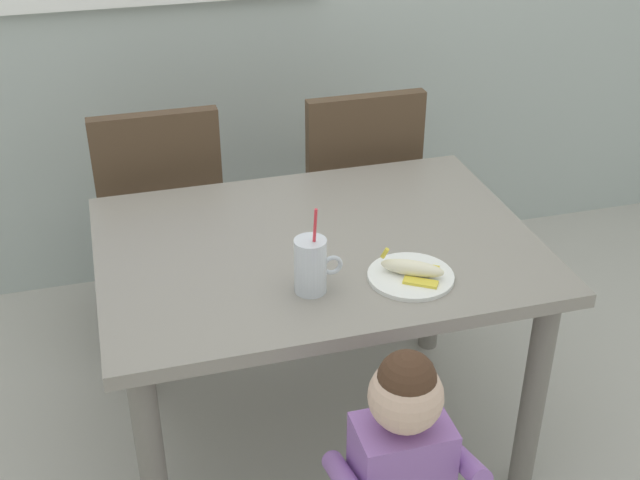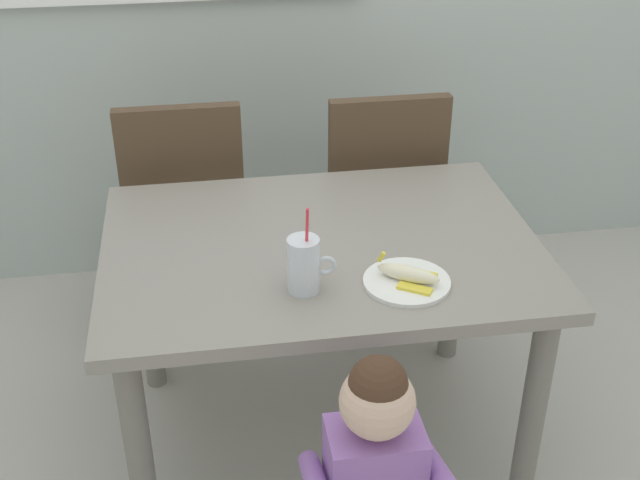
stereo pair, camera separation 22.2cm
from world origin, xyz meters
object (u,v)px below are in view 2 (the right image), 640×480
object	(u,v)px
dining_chair_left	(186,204)
peeled_banana	(409,274)
dining_table	(321,274)
dining_chair_right	(379,194)
milk_cup	(304,268)
toddler_standing	(374,468)
snack_plate	(407,282)

from	to	relation	value
dining_chair_left	peeled_banana	size ratio (longest dim) A/B	5.74
dining_table	dining_chair_right	xyz separation A→B (m)	(0.32, 0.66, -0.10)
dining_chair_right	dining_chair_left	bearing A→B (deg)	-2.40
dining_chair_left	milk_cup	bearing A→B (deg)	108.29
dining_chair_left	toddler_standing	world-z (taller)	dining_chair_left
dining_chair_right	peeled_banana	size ratio (longest dim) A/B	5.74
toddler_standing	snack_plate	xyz separation A→B (m)	(0.17, 0.41, 0.23)
toddler_standing	milk_cup	xyz separation A→B (m)	(-0.10, 0.43, 0.29)
toddler_standing	peeled_banana	world-z (taller)	toddler_standing
dining_chair_right	milk_cup	xyz separation A→B (m)	(-0.41, -0.90, 0.27)
toddler_standing	dining_chair_left	bearing A→B (deg)	106.70
milk_cup	snack_plate	world-z (taller)	milk_cup
toddler_standing	dining_table	bearing A→B (deg)	91.59
dining_chair_right	toddler_standing	xyz separation A→B (m)	(-0.31, -1.33, -0.02)
snack_plate	peeled_banana	bearing A→B (deg)	-43.26
dining_table	dining_chair_right	size ratio (longest dim) A/B	1.29
toddler_standing	snack_plate	world-z (taller)	toddler_standing
snack_plate	milk_cup	bearing A→B (deg)	176.66
toddler_standing	peeled_banana	xyz separation A→B (m)	(0.17, 0.41, 0.25)
toddler_standing	peeled_banana	bearing A→B (deg)	67.15
dining_chair_left	toddler_standing	size ratio (longest dim) A/B	1.15
peeled_banana	toddler_standing	bearing A→B (deg)	-112.85
dining_chair_left	dining_chair_right	distance (m)	0.71
snack_plate	dining_chair_left	bearing A→B (deg)	121.37
toddler_standing	peeled_banana	distance (m)	0.51
peeled_banana	milk_cup	bearing A→B (deg)	175.95
dining_chair_right	snack_plate	xyz separation A→B (m)	(-0.14, -0.91, 0.21)
dining_chair_right	dining_table	bearing A→B (deg)	63.96
dining_table	peeled_banana	world-z (taller)	peeled_banana
dining_chair_left	snack_plate	world-z (taller)	dining_chair_left
dining_chair_right	milk_cup	distance (m)	1.02
dining_chair_right	snack_plate	distance (m)	0.95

